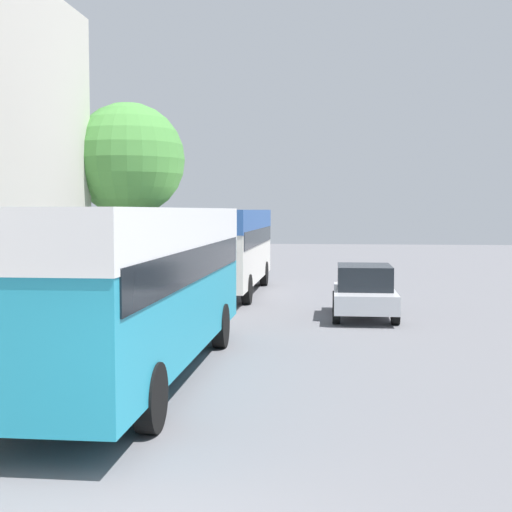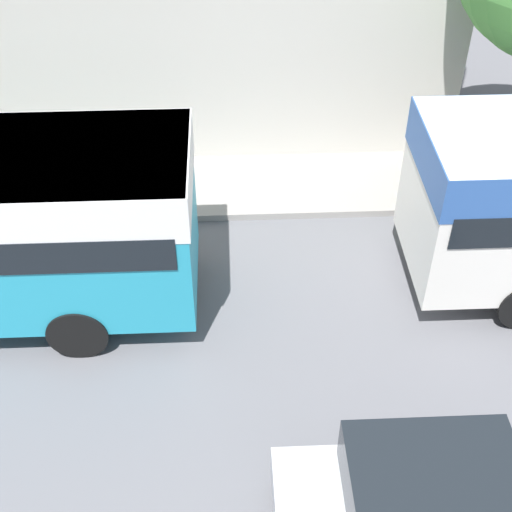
{
  "view_description": "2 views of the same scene",
  "coord_description": "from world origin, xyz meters",
  "px_view_note": "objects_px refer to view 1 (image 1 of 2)",
  "views": [
    {
      "loc": [
        1.95,
        -5.45,
        3.13
      ],
      "look_at": [
        -0.4,
        16.22,
        1.72
      ],
      "focal_mm": 50.0,
      "sensor_mm": 36.0,
      "label": 1
    },
    {
      "loc": [
        7.47,
        12.94,
        8.99
      ],
      "look_at": [
        -0.92,
        13.32,
        1.7
      ],
      "focal_mm": 50.0,
      "sensor_mm": 36.0,
      "label": 2
    }
  ],
  "objects_px": {
    "bus_lead": "(132,269)",
    "car_crossing": "(364,291)",
    "bus_following": "(226,239)",
    "pedestrian_near_curb": "(191,255)"
  },
  "relations": [
    {
      "from": "car_crossing",
      "to": "pedestrian_near_curb",
      "type": "xyz_separation_m",
      "value": [
        -7.56,
        12.06,
        0.22
      ]
    },
    {
      "from": "bus_following",
      "to": "bus_lead",
      "type": "bearing_deg",
      "value": -88.75
    },
    {
      "from": "bus_lead",
      "to": "car_crossing",
      "type": "xyz_separation_m",
      "value": [
        4.59,
        8.02,
        -1.26
      ]
    },
    {
      "from": "car_crossing",
      "to": "bus_following",
      "type": "bearing_deg",
      "value": 131.52
    },
    {
      "from": "bus_lead",
      "to": "bus_following",
      "type": "relative_size",
      "value": 1.06
    },
    {
      "from": "bus_lead",
      "to": "bus_following",
      "type": "xyz_separation_m",
      "value": [
        -0.3,
        13.54,
        -0.02
      ]
    },
    {
      "from": "bus_lead",
      "to": "car_crossing",
      "type": "bearing_deg",
      "value": 60.25
    },
    {
      "from": "bus_following",
      "to": "car_crossing",
      "type": "height_order",
      "value": "bus_following"
    },
    {
      "from": "bus_lead",
      "to": "car_crossing",
      "type": "relative_size",
      "value": 2.62
    },
    {
      "from": "pedestrian_near_curb",
      "to": "car_crossing",
      "type": "bearing_deg",
      "value": -57.94
    }
  ]
}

